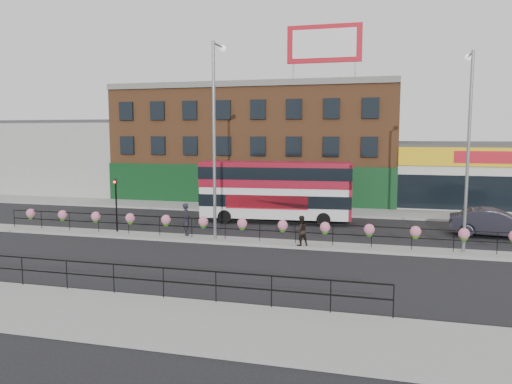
% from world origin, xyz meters
% --- Properties ---
extents(ground, '(120.00, 120.00, 0.00)m').
position_xyz_m(ground, '(0.00, 0.00, 0.00)').
color(ground, black).
rests_on(ground, ground).
extents(south_pavement, '(60.00, 4.00, 0.15)m').
position_xyz_m(south_pavement, '(0.00, -12.00, 0.07)').
color(south_pavement, gray).
rests_on(south_pavement, ground).
extents(north_pavement, '(60.00, 4.00, 0.15)m').
position_xyz_m(north_pavement, '(0.00, 12.00, 0.07)').
color(north_pavement, gray).
rests_on(north_pavement, ground).
extents(median, '(60.00, 1.60, 0.15)m').
position_xyz_m(median, '(0.00, 0.00, 0.07)').
color(median, gray).
rests_on(median, ground).
extents(yellow_line_inner, '(60.00, 0.10, 0.01)m').
position_xyz_m(yellow_line_inner, '(0.00, -9.70, 0.01)').
color(yellow_line_inner, gold).
rests_on(yellow_line_inner, ground).
extents(yellow_line_outer, '(60.00, 0.10, 0.01)m').
position_xyz_m(yellow_line_outer, '(0.00, -9.88, 0.01)').
color(yellow_line_outer, gold).
rests_on(yellow_line_outer, ground).
extents(brick_building, '(25.00, 12.21, 10.30)m').
position_xyz_m(brick_building, '(-4.00, 19.96, 5.13)').
color(brick_building, brown).
rests_on(brick_building, ground).
extents(supermarket, '(15.00, 12.25, 5.30)m').
position_xyz_m(supermarket, '(16.00, 19.90, 2.65)').
color(supermarket, silver).
rests_on(supermarket, ground).
extents(warehouse_west, '(15.50, 12.00, 7.30)m').
position_xyz_m(warehouse_west, '(-24.25, 20.00, 3.65)').
color(warehouse_west, '#9B9B96').
rests_on(warehouse_west, ground).
extents(billboard, '(6.00, 0.29, 4.40)m').
position_xyz_m(billboard, '(2.50, 14.99, 13.18)').
color(billboard, '#B30F1E').
rests_on(billboard, brick_building).
extents(median_railing, '(30.04, 0.56, 1.23)m').
position_xyz_m(median_railing, '(-0.00, 0.00, 1.05)').
color(median_railing, black).
rests_on(median_railing, median).
extents(south_railing, '(20.04, 0.05, 1.12)m').
position_xyz_m(south_railing, '(-2.00, -10.10, 0.96)').
color(south_railing, black).
rests_on(south_railing, south_pavement).
extents(double_decker_bus, '(10.39, 3.26, 4.13)m').
position_xyz_m(double_decker_bus, '(0.42, 6.83, 2.54)').
color(double_decker_bus, silver).
rests_on(double_decker_bus, ground).
extents(car, '(2.80, 5.37, 1.65)m').
position_xyz_m(car, '(13.87, 5.28, 0.82)').
color(car, '#23222C').
rests_on(car, ground).
extents(pedestrian_a, '(0.97, 0.88, 1.88)m').
position_xyz_m(pedestrian_a, '(-3.48, 0.42, 1.09)').
color(pedestrian_a, black).
rests_on(pedestrian_a, median).
extents(pedestrian_b, '(1.33, 1.32, 1.60)m').
position_xyz_m(pedestrian_b, '(3.37, -0.51, 0.95)').
color(pedestrian_b, black).
rests_on(pedestrian_b, median).
extents(lamp_column_west, '(0.39, 1.91, 10.88)m').
position_xyz_m(lamp_column_west, '(-1.55, 0.15, 6.60)').
color(lamp_column_west, slate).
rests_on(lamp_column_west, median).
extents(lamp_column_east, '(0.35, 1.73, 9.88)m').
position_xyz_m(lamp_column_east, '(11.48, 0.35, 6.00)').
color(lamp_column_east, slate).
rests_on(lamp_column_east, median).
extents(traffic_light_median, '(0.15, 0.28, 3.65)m').
position_xyz_m(traffic_light_median, '(-8.00, 0.39, 2.47)').
color(traffic_light_median, black).
rests_on(traffic_light_median, median).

